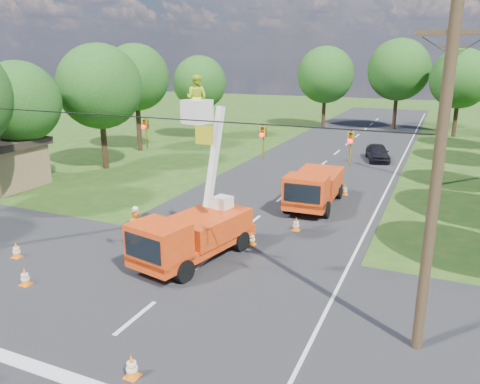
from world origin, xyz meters
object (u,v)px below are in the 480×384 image
at_px(tree_left_e, 136,77).
at_px(traffic_cone_2, 252,238).
at_px(pole_right_far, 449,89).
at_px(tree_left_d, 100,87).
at_px(traffic_cone_4, 25,277).
at_px(pole_right_near, 436,180).
at_px(pole_right_mid, 446,108).
at_px(tree_far_a, 326,75).
at_px(second_truck, 314,187).
at_px(ground_worker, 137,232).
at_px(tree_far_b, 399,70).
at_px(tree_left_c, 19,102).
at_px(traffic_cone_7, 345,190).
at_px(traffic_cone_3, 296,224).
at_px(traffic_cone_1, 132,366).
at_px(distant_car, 378,152).
at_px(tree_left_f, 200,83).
at_px(tree_far_c, 460,79).
at_px(traffic_cone_5, 16,250).
at_px(bucket_truck, 193,224).

bearing_deg(tree_left_e, traffic_cone_2, -43.07).
height_order(pole_right_far, tree_left_d, pole_right_far).
bearing_deg(traffic_cone_4, pole_right_far, 71.89).
xyz_separation_m(traffic_cone_2, pole_right_far, (7.39, 34.74, 4.75)).
distance_m(pole_right_near, tree_left_e, 33.56).
height_order(pole_right_mid, tree_far_a, pole_right_mid).
distance_m(second_truck, ground_worker, 10.87).
height_order(tree_left_e, tree_far_b, tree_far_b).
bearing_deg(traffic_cone_4, tree_left_c, 136.63).
bearing_deg(traffic_cone_7, tree_left_c, -163.27).
height_order(ground_worker, traffic_cone_3, ground_worker).
bearing_deg(second_truck, traffic_cone_1, -93.79).
bearing_deg(pole_right_far, distant_car, -108.94).
bearing_deg(ground_worker, tree_far_a, 73.01).
relative_size(tree_left_f, tree_far_a, 0.88).
bearing_deg(tree_far_c, traffic_cone_5, -112.02).
xyz_separation_m(pole_right_far, tree_left_c, (-25.00, -31.00, 0.33)).
bearing_deg(pole_right_far, ground_worker, -107.00).
height_order(distant_car, traffic_cone_2, distant_car).
xyz_separation_m(traffic_cone_2, pole_right_mid, (7.39, 14.74, 4.75)).
bearing_deg(traffic_cone_1, second_truck, 88.21).
height_order(distant_car, traffic_cone_4, distant_car).
xyz_separation_m(pole_right_near, tree_far_a, (-13.50, 43.00, 1.08)).
xyz_separation_m(bucket_truck, traffic_cone_2, (1.61, 2.48, -1.26)).
xyz_separation_m(pole_right_near, pole_right_far, (0.00, 40.00, 0.00)).
height_order(traffic_cone_2, traffic_cone_3, same).
relative_size(traffic_cone_3, tree_left_f, 0.08).
relative_size(traffic_cone_2, tree_left_d, 0.08).
height_order(distant_car, pole_right_far, pole_right_far).
xyz_separation_m(traffic_cone_5, tree_far_a, (2.50, 43.02, 5.83)).
distance_m(traffic_cone_5, tree_left_d, 17.76).
relative_size(traffic_cone_7, tree_far_b, 0.07).
bearing_deg(traffic_cone_4, traffic_cone_7, 63.03).
height_order(traffic_cone_7, tree_left_c, tree_left_c).
height_order(traffic_cone_4, pole_right_mid, pole_right_mid).
height_order(traffic_cone_1, tree_far_b, tree_far_b).
xyz_separation_m(distant_car, tree_left_d, (-18.74, -11.13, 5.44)).
xyz_separation_m(distant_car, traffic_cone_5, (-11.24, -26.15, -0.33)).
distance_m(traffic_cone_5, pole_right_far, 43.36).
distance_m(traffic_cone_7, tree_left_c, 21.33).
bearing_deg(tree_far_b, pole_right_mid, -77.59).
height_order(traffic_cone_4, tree_left_d, tree_left_d).
bearing_deg(traffic_cone_3, tree_left_f, 127.81).
bearing_deg(tree_far_c, distant_car, -109.95).
relative_size(traffic_cone_4, traffic_cone_7, 1.00).
height_order(traffic_cone_3, tree_far_b, tree_far_b).
height_order(traffic_cone_7, tree_left_d, tree_left_d).
bearing_deg(ground_worker, traffic_cone_1, -75.32).
distance_m(tree_left_c, tree_left_d, 6.22).
height_order(distant_car, tree_left_d, tree_left_d).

